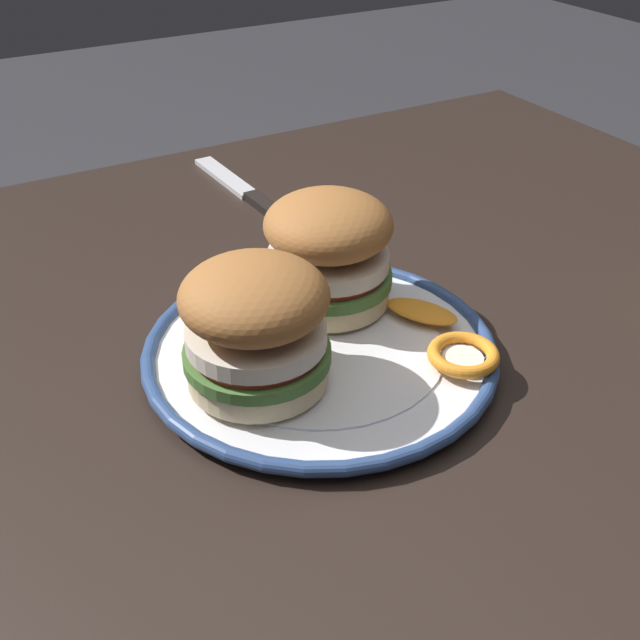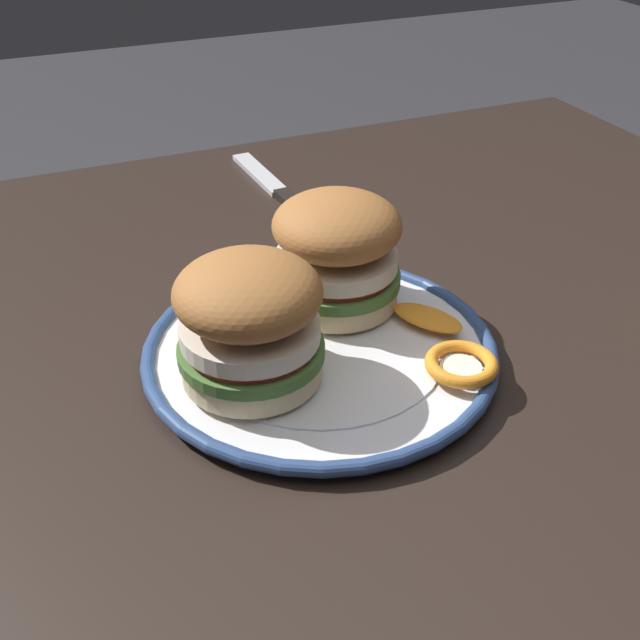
% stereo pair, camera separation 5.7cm
% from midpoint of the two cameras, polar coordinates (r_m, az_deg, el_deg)
% --- Properties ---
extents(dining_table, '(1.38, 0.92, 0.75)m').
position_cam_midpoint_polar(dining_table, '(0.71, -8.96, -9.57)').
color(dining_table, black).
rests_on(dining_table, ground).
extents(dinner_plate, '(0.29, 0.29, 0.02)m').
position_cam_midpoint_polar(dinner_plate, '(0.64, -2.54, -2.35)').
color(dinner_plate, white).
rests_on(dinner_plate, dining_table).
extents(sandwich_half_left, '(0.15, 0.15, 0.10)m').
position_cam_midpoint_polar(sandwich_half_left, '(0.57, -7.60, -0.35)').
color(sandwich_half_left, beige).
rests_on(sandwich_half_left, dinner_plate).
extents(sandwich_half_right, '(0.16, 0.16, 0.10)m').
position_cam_midpoint_polar(sandwich_half_right, '(0.67, -1.85, 5.15)').
color(sandwich_half_right, beige).
rests_on(sandwich_half_right, dinner_plate).
extents(orange_peel_curled, '(0.08, 0.08, 0.01)m').
position_cam_midpoint_polar(orange_peel_curled, '(0.62, 7.89, -2.64)').
color(orange_peel_curled, orange).
rests_on(orange_peel_curled, dinner_plate).
extents(orange_peel_strip_long, '(0.06, 0.07, 0.01)m').
position_cam_midpoint_polar(orange_peel_strip_long, '(0.67, 5.07, 0.56)').
color(orange_peel_strip_long, orange).
rests_on(orange_peel_strip_long, dinner_plate).
extents(table_knife, '(0.03, 0.22, 0.01)m').
position_cam_midpoint_polar(table_knife, '(0.93, -7.03, 9.07)').
color(table_knife, silver).
rests_on(table_knife, dining_table).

